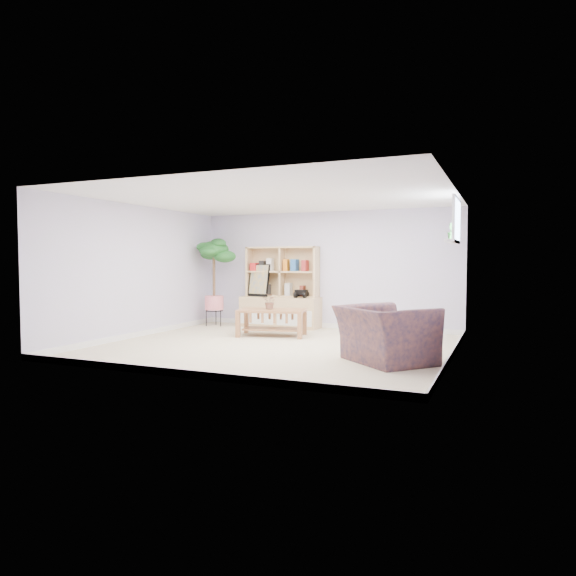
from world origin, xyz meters
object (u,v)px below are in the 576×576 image
at_px(coffee_table, 272,323).
at_px(floor_tree, 214,282).
at_px(armchair, 385,330).
at_px(storage_unit, 280,287).

relative_size(coffee_table, floor_tree, 0.65).
relative_size(coffee_table, armchair, 1.02).
bearing_deg(armchair, floor_tree, 10.95).
xyz_separation_m(coffee_table, floor_tree, (-1.77, 0.87, 0.69)).
xyz_separation_m(storage_unit, armchair, (2.84, -2.88, -0.40)).
bearing_deg(armchair, coffee_table, 8.04).
bearing_deg(storage_unit, coffee_table, -72.87).
distance_m(coffee_table, armchair, 2.97).
height_order(storage_unit, armchair, storage_unit).
distance_m(storage_unit, floor_tree, 1.43).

